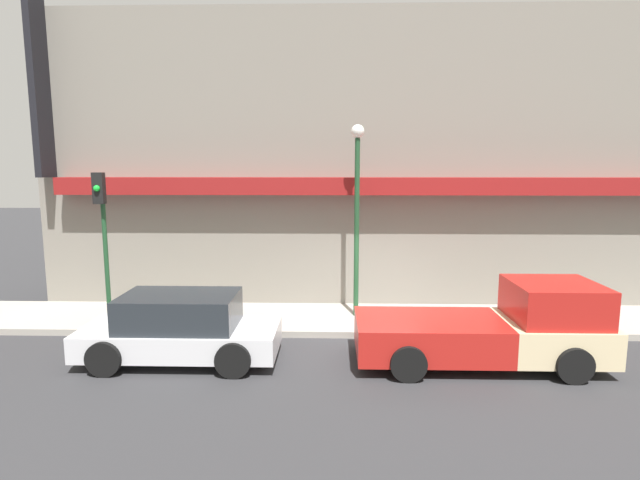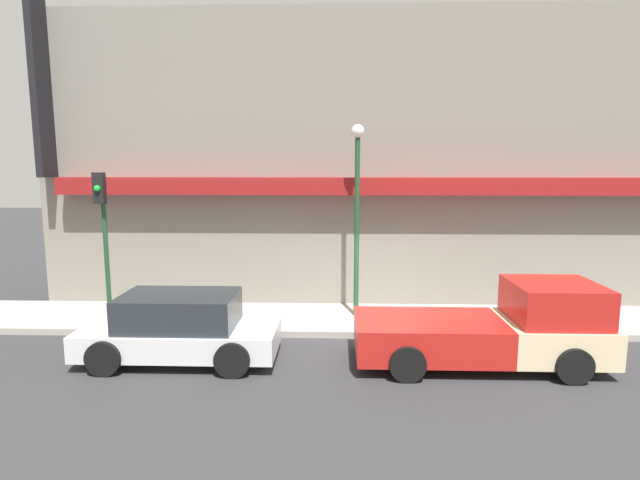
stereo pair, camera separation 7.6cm
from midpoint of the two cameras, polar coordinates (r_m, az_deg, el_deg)
ground_plane at (r=12.94m, az=6.19°, el=-11.17°), size 80.00×80.00×0.00m
sidewalk at (r=14.19m, az=5.79°, el=-9.04°), size 36.00×2.69×0.17m
building at (r=16.36m, az=5.29°, el=8.74°), size 19.80×3.80×9.19m
pickup_truck at (r=11.73m, az=19.60°, el=-9.53°), size 5.34×2.17×1.84m
parked_car at (r=11.72m, az=-15.52°, el=-9.69°), size 4.34×1.98×1.53m
fire_hydrant at (r=13.82m, az=-14.38°, el=-7.87°), size 0.22×0.22×0.69m
street_lamp at (r=13.67m, az=4.42°, el=4.85°), size 0.36×0.36×5.27m
traffic_light at (r=14.16m, az=-23.42°, el=1.96°), size 0.28×0.42×4.01m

